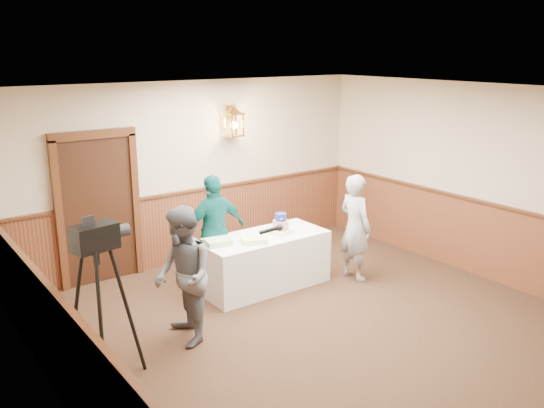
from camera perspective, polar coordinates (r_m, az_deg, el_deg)
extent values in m
plane|color=black|center=(6.84, 7.53, -13.47)|extent=(7.00, 7.00, 0.00)
cube|color=#C5B393|center=(9.05, -7.55, 3.19)|extent=(6.00, 0.02, 2.80)
cube|color=#C5B393|center=(4.83, -18.97, -8.40)|extent=(0.02, 7.00, 2.80)
cube|color=#C5B393|center=(8.59, 22.59, 1.49)|extent=(0.02, 7.00, 2.80)
cube|color=white|center=(6.02, 8.47, 10.61)|extent=(6.00, 7.00, 0.02)
cube|color=#552918|center=(9.24, -7.31, -1.99)|extent=(5.98, 0.04, 1.10)
cube|color=#552918|center=(5.23, -17.92, -16.94)|extent=(0.04, 6.98, 1.10)
cube|color=#552918|center=(8.80, 21.96, -3.91)|extent=(0.04, 6.98, 1.10)
cube|color=#4A2613|center=(9.08, -7.38, 1.42)|extent=(5.98, 0.07, 0.04)
cube|color=black|center=(8.46, -16.84, -0.63)|extent=(1.00, 0.06, 2.10)
cube|color=white|center=(8.11, -0.84, -5.67)|extent=(1.80, 0.80, 0.75)
cube|color=#FFF2C4|center=(8.08, 0.86, -2.73)|extent=(0.33, 0.33, 0.06)
cylinder|color=#B51426|center=(8.05, 0.87, -2.09)|extent=(0.22, 0.22, 0.13)
cylinder|color=navy|center=(8.01, 0.87, -1.30)|extent=(0.16, 0.16, 0.10)
cube|color=#F6ED93|center=(7.70, -1.79, -3.58)|extent=(0.40, 0.36, 0.07)
cube|color=#9BD999|center=(7.64, -5.37, -3.77)|extent=(0.37, 0.32, 0.08)
imported|color=#52555B|center=(6.56, -8.80, -7.10)|extent=(0.75, 0.88, 1.59)
cylinder|color=black|center=(6.61, -0.34, -2.64)|extent=(0.23, 0.13, 0.09)
sphere|color=black|center=(6.63, 0.75, -2.35)|extent=(0.08, 0.08, 0.08)
imported|color=#98989D|center=(8.34, 8.23, -2.29)|extent=(0.38, 0.57, 1.56)
imported|color=#0B514F|center=(8.10, -5.66, -2.62)|extent=(0.94, 0.41, 1.59)
cube|color=black|center=(5.59, -17.16, -3.18)|extent=(0.44, 0.29, 0.25)
cylinder|color=black|center=(5.72, -14.82, -2.61)|extent=(0.18, 0.15, 0.12)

